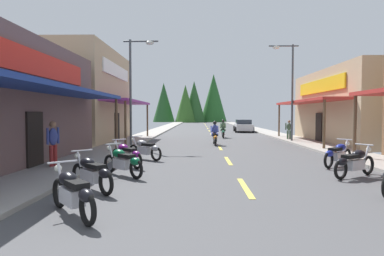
{
  "coord_description": "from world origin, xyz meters",
  "views": [
    {
      "loc": [
        -1.28,
        -0.01,
        2.01
      ],
      "look_at": [
        -1.81,
        25.7,
        0.9
      ],
      "focal_mm": 29.85,
      "sensor_mm": 36.0,
      "label": 1
    }
  ],
  "objects_px": {
    "motorcycle_parked_left_1": "(92,172)",
    "rider_cruising_lead": "(215,135)",
    "streetlamp_left": "(135,78)",
    "streetlamp_right": "(288,80)",
    "rider_cruising_trailing": "(223,130)",
    "motorcycle_parked_left_3": "(126,154)",
    "motorcycle_parked_left_4": "(145,149)",
    "motorcycle_parked_left_0": "(72,192)",
    "motorcycle_parked_right_4": "(338,154)",
    "pedestrian_browsing": "(289,129)",
    "parked_car_curbside": "(243,126)",
    "motorcycle_parked_right_3": "(354,162)",
    "motorcycle_parked_left_2": "(123,161)",
    "pedestrian_waiting": "(53,141)"
  },
  "relations": [
    {
      "from": "pedestrian_waiting",
      "to": "parked_car_curbside",
      "type": "relative_size",
      "value": 0.4
    },
    {
      "from": "streetlamp_right",
      "to": "motorcycle_parked_left_0",
      "type": "relative_size",
      "value": 4.2
    },
    {
      "from": "streetlamp_right",
      "to": "motorcycle_parked_right_3",
      "type": "xyz_separation_m",
      "value": [
        -1.43,
        -12.76,
        -3.96
      ]
    },
    {
      "from": "motorcycle_parked_right_4",
      "to": "motorcycle_parked_left_2",
      "type": "xyz_separation_m",
      "value": [
        -7.8,
        -2.07,
        0.0
      ]
    },
    {
      "from": "motorcycle_parked_left_1",
      "to": "motorcycle_parked_left_4",
      "type": "relative_size",
      "value": 0.94
    },
    {
      "from": "streetlamp_right",
      "to": "motorcycle_parked_right_3",
      "type": "relative_size",
      "value": 3.77
    },
    {
      "from": "motorcycle_parked_left_3",
      "to": "pedestrian_browsing",
      "type": "relative_size",
      "value": 1.04
    },
    {
      "from": "rider_cruising_trailing",
      "to": "pedestrian_waiting",
      "type": "xyz_separation_m",
      "value": [
        -7.36,
        -15.7,
        0.37
      ]
    },
    {
      "from": "motorcycle_parked_right_4",
      "to": "motorcycle_parked_left_4",
      "type": "distance_m",
      "value": 7.9
    },
    {
      "from": "motorcycle_parked_right_4",
      "to": "pedestrian_browsing",
      "type": "bearing_deg",
      "value": 41.41
    },
    {
      "from": "motorcycle_parked_left_4",
      "to": "rider_cruising_trailing",
      "type": "height_order",
      "value": "rider_cruising_trailing"
    },
    {
      "from": "streetlamp_left",
      "to": "pedestrian_waiting",
      "type": "xyz_separation_m",
      "value": [
        -1.46,
        -7.88,
        -3.17
      ]
    },
    {
      "from": "motorcycle_parked_right_3",
      "to": "motorcycle_parked_left_3",
      "type": "xyz_separation_m",
      "value": [
        -7.71,
        1.84,
        0.0
      ]
    },
    {
      "from": "rider_cruising_lead",
      "to": "rider_cruising_trailing",
      "type": "xyz_separation_m",
      "value": [
        1.03,
        6.41,
        0.0
      ]
    },
    {
      "from": "pedestrian_waiting",
      "to": "parked_car_curbside",
      "type": "distance_m",
      "value": 26.87
    },
    {
      "from": "motorcycle_parked_left_2",
      "to": "pedestrian_waiting",
      "type": "height_order",
      "value": "pedestrian_waiting"
    },
    {
      "from": "motorcycle_parked_left_1",
      "to": "motorcycle_parked_left_4",
      "type": "height_order",
      "value": "same"
    },
    {
      "from": "streetlamp_right",
      "to": "parked_car_curbside",
      "type": "height_order",
      "value": "streetlamp_right"
    },
    {
      "from": "motorcycle_parked_left_4",
      "to": "rider_cruising_trailing",
      "type": "distance_m",
      "value": 13.88
    },
    {
      "from": "pedestrian_waiting",
      "to": "motorcycle_parked_left_0",
      "type": "bearing_deg",
      "value": 139.63
    },
    {
      "from": "streetlamp_left",
      "to": "motorcycle_parked_left_4",
      "type": "distance_m",
      "value": 6.65
    },
    {
      "from": "motorcycle_parked_left_3",
      "to": "rider_cruising_trailing",
      "type": "distance_m",
      "value": 15.86
    },
    {
      "from": "motorcycle_parked_left_2",
      "to": "motorcycle_parked_left_0",
      "type": "bearing_deg",
      "value": 132.39
    },
    {
      "from": "rider_cruising_trailing",
      "to": "pedestrian_browsing",
      "type": "xyz_separation_m",
      "value": [
        4.8,
        -2.76,
        0.24
      ]
    },
    {
      "from": "motorcycle_parked_right_3",
      "to": "rider_cruising_trailing",
      "type": "relative_size",
      "value": 0.86
    },
    {
      "from": "streetlamp_right",
      "to": "pedestrian_browsing",
      "type": "height_order",
      "value": "streetlamp_right"
    },
    {
      "from": "motorcycle_parked_right_4",
      "to": "motorcycle_parked_left_1",
      "type": "bearing_deg",
      "value": 165.16
    },
    {
      "from": "motorcycle_parked_left_2",
      "to": "motorcycle_parked_left_1",
      "type": "bearing_deg",
      "value": 122.86
    },
    {
      "from": "streetlamp_right",
      "to": "motorcycle_parked_left_1",
      "type": "xyz_separation_m",
      "value": [
        -9.18,
        -14.72,
        -3.96
      ]
    },
    {
      "from": "motorcycle_parked_left_1",
      "to": "rider_cruising_lead",
      "type": "bearing_deg",
      "value": -63.25
    },
    {
      "from": "rider_cruising_trailing",
      "to": "rider_cruising_lead",
      "type": "bearing_deg",
      "value": 172.72
    },
    {
      "from": "streetlamp_left",
      "to": "rider_cruising_lead",
      "type": "bearing_deg",
      "value": 16.19
    },
    {
      "from": "streetlamp_right",
      "to": "motorcycle_parked_left_1",
      "type": "relative_size",
      "value": 4.31
    },
    {
      "from": "motorcycle_parked_right_3",
      "to": "rider_cruising_lead",
      "type": "xyz_separation_m",
      "value": [
        -3.91,
        10.54,
        0.17
      ]
    },
    {
      "from": "motorcycle_parked_right_4",
      "to": "rider_cruising_lead",
      "type": "bearing_deg",
      "value": 75.63
    },
    {
      "from": "rider_cruising_lead",
      "to": "parked_car_curbside",
      "type": "height_order",
      "value": "rider_cruising_lead"
    },
    {
      "from": "motorcycle_parked_left_3",
      "to": "motorcycle_parked_left_4",
      "type": "xyz_separation_m",
      "value": [
        0.38,
        1.97,
        0.0
      ]
    },
    {
      "from": "motorcycle_parked_right_4",
      "to": "parked_car_curbside",
      "type": "xyz_separation_m",
      "value": [
        -0.27,
        23.93,
        0.2
      ]
    },
    {
      "from": "streetlamp_right",
      "to": "rider_cruising_trailing",
      "type": "xyz_separation_m",
      "value": [
        -4.31,
        4.18,
        -3.8
      ]
    },
    {
      "from": "rider_cruising_lead",
      "to": "parked_car_curbside",
      "type": "xyz_separation_m",
      "value": [
        4.03,
        15.49,
        0.03
      ]
    },
    {
      "from": "motorcycle_parked_left_2",
      "to": "pedestrian_browsing",
      "type": "relative_size",
      "value": 1.06
    },
    {
      "from": "motorcycle_parked_right_3",
      "to": "motorcycle_parked_left_3",
      "type": "height_order",
      "value": "same"
    },
    {
      "from": "motorcycle_parked_left_0",
      "to": "parked_car_curbside",
      "type": "distance_m",
      "value": 31.02
    },
    {
      "from": "rider_cruising_lead",
      "to": "pedestrian_waiting",
      "type": "height_order",
      "value": "pedestrian_waiting"
    },
    {
      "from": "streetlamp_right",
      "to": "pedestrian_browsing",
      "type": "relative_size",
      "value": 4.47
    },
    {
      "from": "pedestrian_waiting",
      "to": "rider_cruising_lead",
      "type": "bearing_deg",
      "value": -102.62
    },
    {
      "from": "motorcycle_parked_left_1",
      "to": "motorcycle_parked_left_3",
      "type": "distance_m",
      "value": 3.8
    },
    {
      "from": "motorcycle_parked_left_1",
      "to": "rider_cruising_trailing",
      "type": "bearing_deg",
      "value": -60.59
    },
    {
      "from": "motorcycle_parked_right_3",
      "to": "motorcycle_parked_left_4",
      "type": "bearing_deg",
      "value": 119.37
    },
    {
      "from": "streetlamp_left",
      "to": "pedestrian_browsing",
      "type": "bearing_deg",
      "value": 25.31
    }
  ]
}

